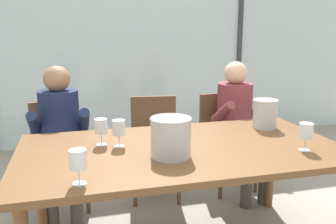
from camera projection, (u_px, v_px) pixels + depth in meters
name	position (u px, v px, depth m)	size (l,w,h in m)	color
ground	(150.00, 191.00, 3.40)	(14.00, 14.00, 0.00)	#9E9384
window_glass_panel	(123.00, 45.00, 4.63)	(7.24, 0.03, 2.60)	silver
window_mullion_right	(239.00, 44.00, 5.01)	(0.06, 0.06, 2.60)	#38383D
hillside_vineyard	(100.00, 49.00, 8.54)	(13.24, 2.40, 2.09)	#477A38
dining_table	(182.00, 157.00, 2.30)	(2.04, 1.09, 0.76)	brown
chair_near_curtain	(58.00, 146.00, 3.06)	(0.49, 0.49, 0.89)	brown
chair_left_of_center	(154.00, 138.00, 3.27)	(0.50, 0.50, 0.89)	brown
chair_center	(224.00, 133.00, 3.44)	(0.49, 0.49, 0.89)	brown
person_navy_polo	(60.00, 131.00, 2.87)	(0.47, 0.61, 1.21)	#192347
person_maroon_top	(238.00, 119.00, 3.26)	(0.49, 0.63, 1.21)	brown
ice_bucket_primary	(171.00, 137.00, 2.08)	(0.24, 0.24, 0.24)	#B7B7BC
ice_bucket_secondary	(265.00, 113.00, 2.70)	(0.19, 0.19, 0.22)	#B7B7BC
wine_glass_by_left_taster	(306.00, 132.00, 2.19)	(0.08, 0.08, 0.17)	silver
wine_glass_near_bucket	(101.00, 127.00, 2.29)	(0.08, 0.08, 0.17)	silver
wine_glass_center_pour	(78.00, 160.00, 1.71)	(0.08, 0.08, 0.17)	silver
wine_glass_by_right_taster	(119.00, 129.00, 2.26)	(0.08, 0.08, 0.17)	silver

